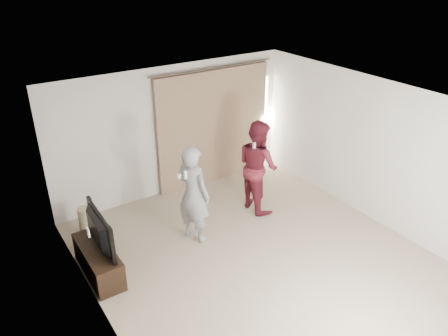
{
  "coord_description": "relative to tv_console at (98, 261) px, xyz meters",
  "views": [
    {
      "loc": [
        -3.61,
        -4.5,
        4.49
      ],
      "look_at": [
        0.17,
        1.2,
        1.07
      ],
      "focal_mm": 35.0,
      "sensor_mm": 36.0,
      "label": 1
    }
  ],
  "objects": [
    {
      "name": "tv_console",
      "position": [
        0.0,
        0.0,
        0.0
      ],
      "size": [
        0.42,
        1.21,
        0.46
      ],
      "primitive_type": "cube",
      "color": "black",
      "rests_on": "ground"
    },
    {
      "name": "floor",
      "position": [
        2.27,
        -1.01,
        -0.23
      ],
      "size": [
        5.5,
        5.5,
        0.0
      ],
      "primitive_type": "plane",
      "color": "tan",
      "rests_on": "ground"
    },
    {
      "name": "scratching_post",
      "position": [
        0.17,
        1.11,
        -0.01
      ],
      "size": [
        0.41,
        0.41,
        0.55
      ],
      "color": "tan",
      "rests_on": "ground"
    },
    {
      "name": "curtain",
      "position": [
        3.18,
        1.68,
        0.97
      ],
      "size": [
        2.8,
        0.11,
        2.46
      ],
      "color": "#997A5E",
      "rests_on": "ground"
    },
    {
      "name": "ceiling",
      "position": [
        2.27,
        -1.01,
        2.37
      ],
      "size": [
        5.0,
        5.5,
        0.01
      ],
      "primitive_type": "cube",
      "color": "silver",
      "rests_on": "wall_back"
    },
    {
      "name": "person_woman",
      "position": [
        3.22,
        0.23,
        0.66
      ],
      "size": [
        0.72,
        0.9,
        1.78
      ],
      "color": "maroon",
      "rests_on": "ground"
    },
    {
      "name": "wall_back",
      "position": [
        2.27,
        1.74,
        1.07
      ],
      "size": [
        5.0,
        0.04,
        2.6
      ],
      "primitive_type": "cube",
      "color": "silver",
      "rests_on": "ground"
    },
    {
      "name": "wall_left",
      "position": [
        -0.23,
        -1.01,
        1.07
      ],
      "size": [
        0.04,
        5.5,
        2.6
      ],
      "color": "silver",
      "rests_on": "ground"
    },
    {
      "name": "tv",
      "position": [
        0.0,
        0.0,
        0.54
      ],
      "size": [
        0.17,
        1.08,
        0.62
      ],
      "primitive_type": "imported",
      "rotation": [
        0.0,
        0.0,
        1.54
      ],
      "color": "black",
      "rests_on": "tv_console"
    },
    {
      "name": "person_man",
      "position": [
        1.7,
        0.01,
        0.63
      ],
      "size": [
        0.62,
        0.74,
        1.73
      ],
      "color": "gray",
      "rests_on": "ground"
    }
  ]
}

